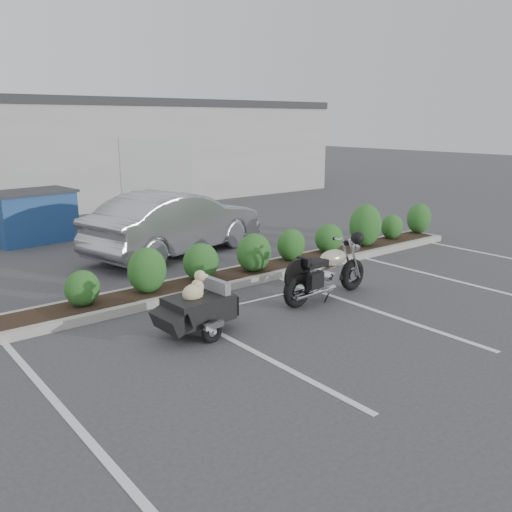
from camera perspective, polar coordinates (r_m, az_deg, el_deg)
ground at (r=9.30m, az=3.98°, el=-6.07°), size 90.00×90.00×0.00m
planter_kerb at (r=11.48m, az=0.25°, el=-1.69°), size 12.00×1.00×0.15m
building at (r=24.17m, az=-24.77°, el=10.00°), size 26.00×10.00×4.00m
motorcycle at (r=9.99m, az=7.47°, el=-1.76°), size 2.15×0.73×1.23m
pet_trailer at (r=8.33m, az=-6.15°, el=-5.42°), size 1.71×0.96×1.02m
sedan at (r=13.36m, az=-8.44°, el=3.49°), size 4.95×2.76×1.55m
dumpster at (r=15.80m, az=-22.46°, el=3.93°), size 2.23×1.64×1.38m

